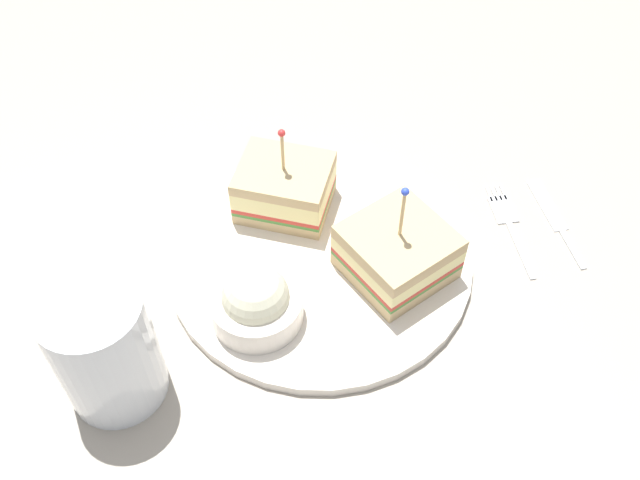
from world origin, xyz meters
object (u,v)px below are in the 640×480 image
(sandwich_half_front, at_px, (397,252))
(coleslaw_bowl, at_px, (256,301))
(drink_glass, at_px, (106,352))
(sandwich_half_back, at_px, (285,187))
(knife, at_px, (555,217))
(plate, at_px, (320,257))
(fork, at_px, (508,219))

(sandwich_half_front, xyz_separation_m, coleslaw_bowl, (-0.02, 0.13, -0.00))
(drink_glass, bearing_deg, sandwich_half_front, -79.65)
(sandwich_half_front, height_order, drink_glass, same)
(sandwich_half_back, xyz_separation_m, drink_glass, (-0.15, 0.18, 0.02))
(sandwich_half_back, xyz_separation_m, knife, (-0.08, -0.25, -0.03))
(plate, relative_size, sandwich_half_front, 2.59)
(sandwich_half_front, height_order, fork, sandwich_half_front)
(drink_glass, bearing_deg, knife, -80.53)
(fork, bearing_deg, sandwich_half_front, 104.91)
(sandwich_half_front, height_order, sandwich_half_back, sandwich_half_front)
(fork, height_order, knife, same)
(coleslaw_bowl, distance_m, fork, 0.27)
(coleslaw_bowl, relative_size, fork, 0.67)
(coleslaw_bowl, height_order, fork, coleslaw_bowl)
(plate, height_order, fork, plate)
(fork, bearing_deg, sandwich_half_back, 71.72)
(sandwich_half_front, bearing_deg, drink_glass, 100.35)
(sandwich_half_front, distance_m, drink_glass, 0.26)
(sandwich_half_front, height_order, knife, sandwich_half_front)
(plate, relative_size, fork, 2.36)
(drink_glass, relative_size, knife, 0.98)
(sandwich_half_front, bearing_deg, fork, -75.09)
(knife, bearing_deg, drink_glass, 99.47)
(drink_glass, bearing_deg, sandwich_half_back, -49.72)
(plate, xyz_separation_m, sandwich_half_back, (0.07, 0.02, 0.03))
(plate, xyz_separation_m, sandwich_half_front, (-0.04, -0.06, 0.03))
(fork, distance_m, knife, 0.05)
(fork, bearing_deg, coleslaw_bowl, 101.00)
(coleslaw_bowl, xyz_separation_m, drink_glass, (-0.03, 0.12, 0.02))
(sandwich_half_back, bearing_deg, knife, -107.09)
(coleslaw_bowl, relative_size, drink_glass, 0.69)
(coleslaw_bowl, bearing_deg, sandwich_half_back, -24.25)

